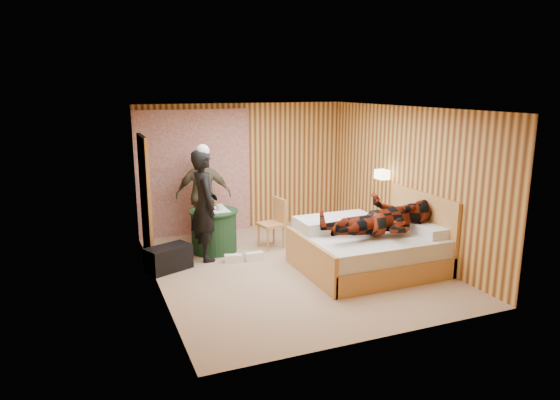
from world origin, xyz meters
name	(u,v)px	position (x,y,z in m)	size (l,w,h in m)	color
floor	(292,267)	(0.00, 0.00, 0.00)	(4.20, 5.00, 0.01)	tan
ceiling	(293,108)	(0.00, 0.00, 2.50)	(4.20, 5.00, 0.01)	white
wall_back	(243,167)	(0.00, 2.50, 1.25)	(4.20, 0.02, 2.50)	#F5BD5E
wall_left	(154,202)	(-2.10, 0.00, 1.25)	(0.02, 5.00, 2.50)	#F5BD5E
wall_right	(406,181)	(2.10, 0.00, 1.25)	(0.02, 5.00, 2.50)	#F5BD5E
curtain	(194,173)	(-1.00, 2.43, 1.20)	(2.20, 0.08, 2.40)	beige
doorway	(145,197)	(-2.06, 1.40, 1.02)	(0.06, 0.90, 2.05)	black
wall_lamp	(382,174)	(1.92, 0.45, 1.30)	(0.26, 0.24, 0.16)	gold
bed	(370,248)	(1.12, -0.51, 0.33)	(2.14, 1.69, 1.16)	#E8AA5F
nightstand	(385,235)	(1.88, 0.22, 0.26)	(0.38, 0.52, 0.50)	#E8AA5F
round_table	(214,230)	(-0.95, 1.23, 0.37)	(0.84, 0.84, 0.74)	#1C3E23
chair_far	(205,212)	(-0.93, 1.90, 0.54)	(0.48, 0.48, 0.93)	#E8AA5F
chair_near	(275,219)	(0.12, 1.06, 0.51)	(0.47, 0.47, 0.88)	#E8AA5F
duffel_bag	(169,258)	(-1.85, 0.60, 0.19)	(0.68, 0.36, 0.39)	black
sneaker_left	(233,258)	(-0.81, 0.57, 0.06)	(0.28, 0.11, 0.13)	white
sneaker_right	(254,256)	(-0.47, 0.52, 0.07)	(0.30, 0.12, 0.13)	white
woman_standing	(204,205)	(-1.18, 0.90, 0.92)	(0.67, 0.44, 1.84)	black
man_at_table	(204,195)	(-0.95, 1.93, 0.86)	(1.01, 0.42, 1.72)	#666144
man_on_bed	(382,209)	(1.15, -0.74, 1.01)	(1.77, 0.67, 0.86)	maroon
book_lower	(387,222)	(1.88, 0.17, 0.51)	(0.17, 0.22, 0.02)	white
book_upper	(387,220)	(1.88, 0.17, 0.53)	(0.16, 0.22, 0.02)	white
cup_nightstand	(381,217)	(1.88, 0.35, 0.55)	(0.10, 0.10, 0.09)	white
cup_table	(220,207)	(-0.85, 1.18, 0.79)	(0.12, 0.12, 0.10)	white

